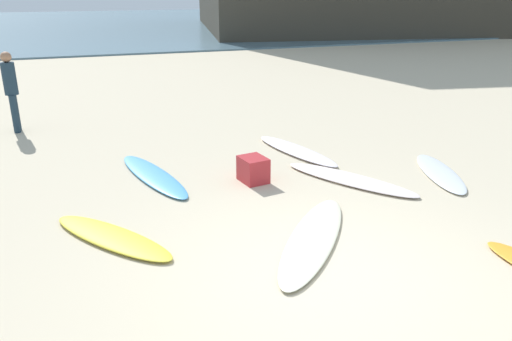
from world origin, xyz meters
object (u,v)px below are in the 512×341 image
surfboard_5 (350,179)px  beach_cooler (253,169)px  surfboard_0 (112,237)px  surfboard_1 (296,150)px  beachgoer_near (11,88)px  surfboard_6 (153,175)px  surfboard_3 (313,238)px  surfboard_2 (440,173)px

surfboard_5 → beach_cooler: size_ratio=5.13×
surfboard_0 → surfboard_5: (3.88, 0.79, -0.00)m
surfboard_1 → beachgoer_near: size_ratio=1.32×
surfboard_0 → surfboard_6: surfboard_0 is taller
surfboard_3 → surfboard_6: 3.33m
surfboard_2 → beachgoer_near: (-7.04, 5.34, 0.94)m
surfboard_1 → surfboard_6: size_ratio=0.94×
surfboard_1 → surfboard_2: surfboard_1 is taller
surfboard_0 → beach_cooler: bearing=-6.6°
surfboard_0 → surfboard_2: bearing=-29.9°
surfboard_2 → beach_cooler: size_ratio=4.15×
surfboard_0 → surfboard_1: (3.65, 2.47, 0.01)m
surfboard_2 → surfboard_6: size_ratio=0.80×
surfboard_2 → beach_cooler: bearing=-174.6°
surfboard_0 → surfboard_2: surfboard_0 is taller
surfboard_1 → beach_cooler: (-1.28, -1.15, 0.16)m
surfboard_0 → beachgoer_near: 6.17m
surfboard_5 → beachgoer_near: bearing=105.7°
surfboard_1 → surfboard_6: (-2.81, -0.41, -0.01)m
beach_cooler → surfboard_2: bearing=-13.7°
surfboard_6 → surfboard_0: bearing=53.7°
surfboard_6 → beach_cooler: (1.53, -0.74, 0.17)m
surfboard_0 → surfboard_3: size_ratio=0.81×
beachgoer_near → beach_cooler: beachgoer_near is taller
surfboard_2 → surfboard_3: (-3.08, -1.44, 0.00)m
surfboard_2 → surfboard_5: 1.63m
surfboard_6 → surfboard_1: bearing=174.1°
beach_cooler → surfboard_5: bearing=-19.3°
surfboard_3 → beach_cooler: beach_cooler is taller
surfboard_1 → surfboard_3: 3.57m
surfboard_2 → surfboard_5: size_ratio=0.81×
surfboard_1 → surfboard_3: surfboard_1 is taller
surfboard_1 → surfboard_5: 1.69m
surfboard_3 → beachgoer_near: (-3.96, 6.78, 0.93)m
surfboard_0 → surfboard_5: size_ratio=0.86×
surfboard_1 → beachgoer_near: 6.30m
surfboard_6 → beach_cooler: bearing=140.1°
beachgoer_near → surfboard_6: bearing=-147.9°
surfboard_5 → surfboard_6: bearing=126.3°
surfboard_0 → surfboard_6: bearing=32.1°
surfboard_1 → surfboard_3: size_ratio=0.90×
surfboard_3 → surfboard_6: (-1.57, 2.94, -0.00)m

